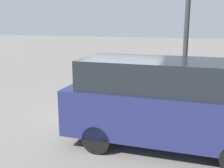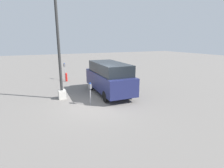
# 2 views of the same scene
# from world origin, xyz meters

# --- Properties ---
(ground_plane) EXTENTS (80.00, 80.00, 0.00)m
(ground_plane) POSITION_xyz_m (0.00, 0.00, 0.00)
(ground_plane) COLOR slate
(parking_meter_near) EXTENTS (0.22, 0.15, 1.30)m
(parking_meter_near) POSITION_xyz_m (0.08, 0.39, 0.96)
(parking_meter_near) COLOR #9E9EA3
(parking_meter_near) RESTS_ON ground
(lamp_post) EXTENTS (0.44, 0.44, 6.26)m
(lamp_post) POSITION_xyz_m (1.85, 1.67, 2.10)
(lamp_post) COLOR beige
(lamp_post) RESTS_ON ground
(parked_van) EXTENTS (4.88, 1.98, 2.15)m
(parked_van) POSITION_xyz_m (1.57, -1.44, 1.16)
(parked_van) COLOR navy
(parked_van) RESTS_ON ground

